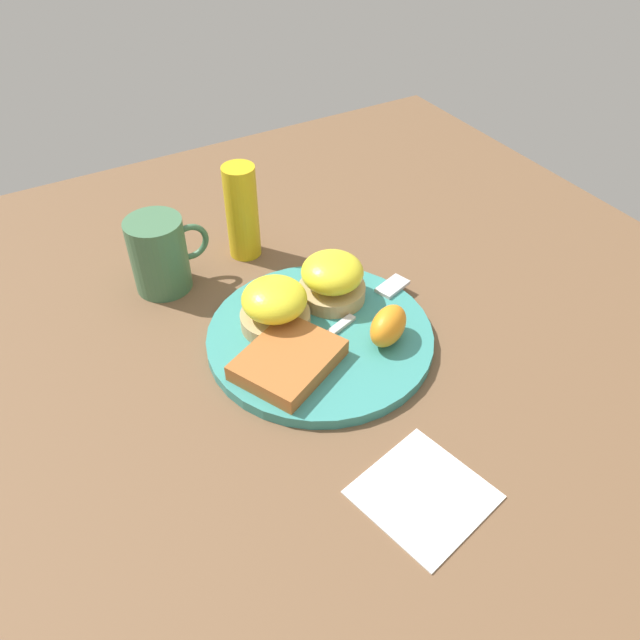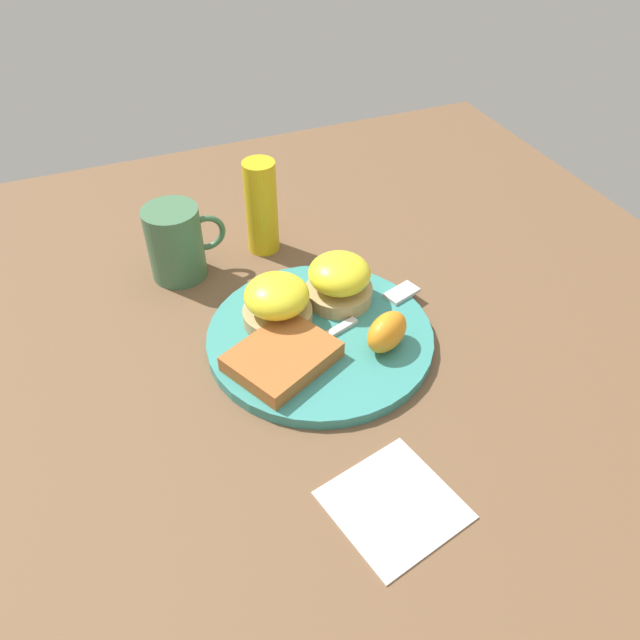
{
  "view_description": "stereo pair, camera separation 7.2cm",
  "coord_description": "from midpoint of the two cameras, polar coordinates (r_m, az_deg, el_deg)",
  "views": [
    {
      "loc": [
        -0.27,
        -0.47,
        0.51
      ],
      "look_at": [
        0.0,
        0.0,
        0.03
      ],
      "focal_mm": 35.0,
      "sensor_mm": 36.0,
      "label": 1
    },
    {
      "loc": [
        -0.2,
        -0.5,
        0.51
      ],
      "look_at": [
        0.0,
        0.0,
        0.03
      ],
      "focal_mm": 35.0,
      "sensor_mm": 36.0,
      "label": 2
    }
  ],
  "objects": [
    {
      "name": "sandwich_benedict_left",
      "position": [
        0.76,
        4.47,
        3.54
      ],
      "size": [
        0.08,
        0.08,
        0.06
      ],
      "color": "tan",
      "rests_on": "plate"
    },
    {
      "name": "hashbrown_patty",
      "position": [
        0.69,
        -0.51,
        -3.51
      ],
      "size": [
        0.14,
        0.13,
        0.02
      ],
      "primitive_type": "cube",
      "rotation": [
        0.0,
        0.0,
        0.45
      ],
      "color": "#A7602C",
      "rests_on": "plate"
    },
    {
      "name": "napkin",
      "position": [
        0.61,
        10.28,
        -16.44
      ],
      "size": [
        0.13,
        0.13,
        0.0
      ],
      "primitive_type": "cube",
      "rotation": [
        0.0,
        0.0,
        0.23
      ],
      "color": "white",
      "rests_on": "ground_plane"
    },
    {
      "name": "sandwich_benedict_right",
      "position": [
        0.73,
        -1.14,
        1.51
      ],
      "size": [
        0.08,
        0.08,
        0.06
      ],
      "color": "tan",
      "rests_on": "plate"
    },
    {
      "name": "cup",
      "position": [
        0.83,
        -10.59,
        6.88
      ],
      "size": [
        0.1,
        0.07,
        0.1
      ],
      "color": "#42704C",
      "rests_on": "ground_plane"
    },
    {
      "name": "fork",
      "position": [
        0.76,
        6.47,
        0.21
      ],
      "size": [
        0.21,
        0.08,
        0.0
      ],
      "color": "silver",
      "rests_on": "plate"
    },
    {
      "name": "ground_plane",
      "position": [
        0.74,
        2.77,
        -2.08
      ],
      "size": [
        1.1,
        1.1,
        0.0
      ],
      "primitive_type": "plane",
      "color": "brown"
    },
    {
      "name": "condiment_bottle",
      "position": [
        0.86,
        -2.81,
        10.22
      ],
      "size": [
        0.04,
        0.04,
        0.13
      ],
      "primitive_type": "cylinder",
      "color": "gold",
      "rests_on": "ground_plane"
    },
    {
      "name": "orange_wedge",
      "position": [
        0.71,
        9.04,
        -1.21
      ],
      "size": [
        0.07,
        0.06,
        0.04
      ],
      "primitive_type": "ellipsoid",
      "rotation": [
        0.0,
        0.0,
        3.66
      ],
      "color": "orange",
      "rests_on": "plate"
    },
    {
      "name": "plate",
      "position": [
        0.74,
        2.79,
        -1.69
      ],
      "size": [
        0.27,
        0.27,
        0.01
      ],
      "primitive_type": "cylinder",
      "color": "teal",
      "rests_on": "ground_plane"
    }
  ]
}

